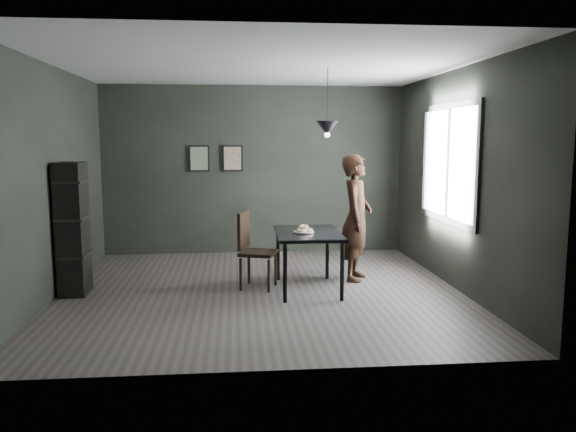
{
  "coord_description": "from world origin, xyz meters",
  "views": [
    {
      "loc": [
        -0.31,
        -6.95,
        1.91
      ],
      "look_at": [
        0.35,
        0.05,
        0.95
      ],
      "focal_mm": 35.0,
      "sensor_mm": 36.0,
      "label": 1
    }
  ],
  "objects": [
    {
      "name": "cafe_table",
      "position": [
        0.6,
        0.0,
        0.67
      ],
      "size": [
        0.8,
        1.2,
        0.75
      ],
      "color": "black",
      "rests_on": "ground"
    },
    {
      "name": "framed_print_left",
      "position": [
        -0.9,
        2.47,
        1.6
      ],
      "size": [
        0.34,
        0.04,
        0.44
      ],
      "color": "black",
      "rests_on": "ground"
    },
    {
      "name": "woman",
      "position": [
        1.32,
        0.47,
        0.86
      ],
      "size": [
        0.61,
        0.73,
        1.71
      ],
      "primitive_type": "imported",
      "rotation": [
        0.0,
        0.0,
        1.21
      ],
      "color": "black",
      "rests_on": "ground"
    },
    {
      "name": "ground",
      "position": [
        0.0,
        0.0,
        0.0
      ],
      "size": [
        5.0,
        5.0,
        0.0
      ],
      "primitive_type": "plane",
      "color": "#37322F",
      "rests_on": "ground"
    },
    {
      "name": "ceiling",
      "position": [
        0.0,
        0.0,
        2.8
      ],
      "size": [
        5.0,
        5.0,
        0.02
      ],
      "color": "silver",
      "rests_on": "ground"
    },
    {
      "name": "shelf_unit",
      "position": [
        -2.32,
        0.12,
        0.82
      ],
      "size": [
        0.33,
        0.56,
        1.63
      ],
      "primitive_type": "cube",
      "rotation": [
        0.0,
        0.0,
        0.04
      ],
      "color": "black",
      "rests_on": "ground"
    },
    {
      "name": "back_wall",
      "position": [
        0.0,
        2.5,
        1.4
      ],
      "size": [
        5.0,
        0.1,
        2.8
      ],
      "primitive_type": "cube",
      "color": "black",
      "rests_on": "ground"
    },
    {
      "name": "donut_pile",
      "position": [
        0.54,
        -0.07,
        0.79
      ],
      "size": [
        0.2,
        0.21,
        0.09
      ],
      "rotation": [
        0.0,
        0.0,
        -0.06
      ],
      "color": "#F6EAC0",
      "rests_on": "white_plate"
    },
    {
      "name": "window_assembly",
      "position": [
        2.47,
        0.2,
        1.6
      ],
      "size": [
        0.04,
        1.96,
        1.56
      ],
      "color": "white",
      "rests_on": "ground"
    },
    {
      "name": "framed_print_right",
      "position": [
        -0.35,
        2.47,
        1.6
      ],
      "size": [
        0.34,
        0.04,
        0.44
      ],
      "color": "black",
      "rests_on": "ground"
    },
    {
      "name": "wood_chair",
      "position": [
        -0.11,
        0.18,
        0.57
      ],
      "size": [
        0.54,
        0.54,
        0.99
      ],
      "rotation": [
        0.0,
        0.0,
        -0.31
      ],
      "color": "black",
      "rests_on": "ground"
    },
    {
      "name": "pendant_lamp",
      "position": [
        0.85,
        0.1,
        2.05
      ],
      "size": [
        0.28,
        0.28,
        0.86
      ],
      "color": "black",
      "rests_on": "ground"
    },
    {
      "name": "white_plate",
      "position": [
        0.54,
        -0.07,
        0.76
      ],
      "size": [
        0.23,
        0.23,
        0.01
      ],
      "primitive_type": "cylinder",
      "color": "silver",
      "rests_on": "cafe_table"
    }
  ]
}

